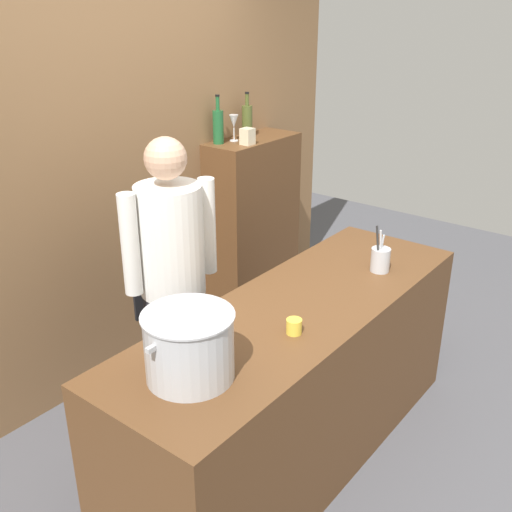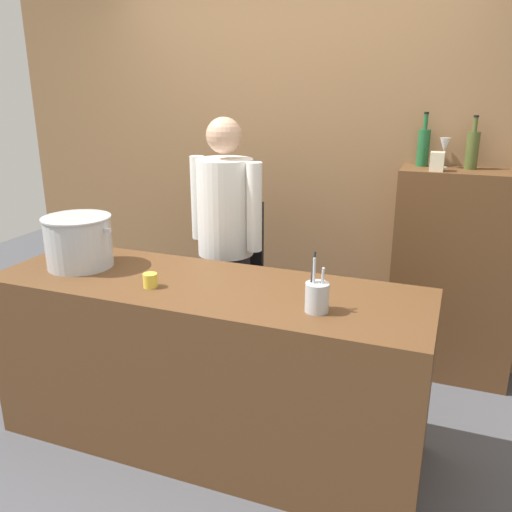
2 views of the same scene
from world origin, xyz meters
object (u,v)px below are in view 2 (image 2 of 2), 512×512
(butter_jar, at_px, (150,280))
(wine_bottle_olive, at_px, (472,149))
(wine_bottle_green, at_px, (423,146))
(utensil_crock, at_px, (317,296))
(spice_tin_cream, at_px, (437,161))
(chef, at_px, (226,233))
(wine_glass_wide, at_px, (445,147))
(stockpot_large, at_px, (79,242))

(butter_jar, bearing_deg, wine_bottle_olive, 44.84)
(wine_bottle_green, bearing_deg, utensil_crock, -101.50)
(spice_tin_cream, bearing_deg, butter_jar, -134.40)
(wine_bottle_green, bearing_deg, wine_bottle_olive, -4.93)
(wine_bottle_olive, distance_m, spice_tin_cream, 0.25)
(chef, height_order, wine_bottle_green, wine_bottle_green)
(wine_bottle_olive, bearing_deg, wine_glass_wide, -176.53)
(wine_glass_wide, height_order, spice_tin_cream, wine_glass_wide)
(utensil_crock, bearing_deg, chef, 134.59)
(utensil_crock, bearing_deg, stockpot_large, 174.70)
(utensil_crock, xyz_separation_m, wine_glass_wide, (0.41, 1.37, 0.51))
(utensil_crock, distance_m, wine_glass_wide, 1.52)
(wine_glass_wide, bearing_deg, utensil_crock, -106.67)
(stockpot_large, xyz_separation_m, utensil_crock, (1.34, -0.12, -0.07))
(stockpot_large, relative_size, utensil_crock, 1.59)
(spice_tin_cream, bearing_deg, wine_glass_wide, 78.88)
(butter_jar, distance_m, wine_glass_wide, 1.93)
(utensil_crock, distance_m, butter_jar, 0.83)
(wine_bottle_olive, bearing_deg, stockpot_large, -146.76)
(stockpot_large, bearing_deg, wine_bottle_olive, 33.24)
(wine_glass_wide, bearing_deg, butter_jar, -131.94)
(chef, relative_size, stockpot_large, 3.97)
(butter_jar, distance_m, wine_bottle_olive, 2.04)
(wine_bottle_olive, bearing_deg, wine_bottle_green, 175.07)
(utensil_crock, bearing_deg, wine_bottle_olive, 67.63)
(utensil_crock, relative_size, wine_bottle_green, 0.81)
(butter_jar, bearing_deg, spice_tin_cream, 45.60)
(stockpot_large, relative_size, wine_bottle_olive, 1.33)
(utensil_crock, height_order, wine_glass_wide, wine_glass_wide)
(stockpot_large, bearing_deg, spice_tin_cream, 32.54)
(chef, height_order, wine_glass_wide, chef)
(butter_jar, height_order, wine_bottle_olive, wine_bottle_olive)
(stockpot_large, distance_m, wine_bottle_olive, 2.32)
(wine_glass_wide, bearing_deg, stockpot_large, -144.68)
(stockpot_large, distance_m, wine_bottle_green, 2.11)
(wine_glass_wide, bearing_deg, spice_tin_cream, -101.12)
(spice_tin_cream, bearing_deg, wine_bottle_olive, 39.29)
(chef, distance_m, butter_jar, 0.81)
(stockpot_large, bearing_deg, butter_jar, -14.44)
(chef, bearing_deg, utensil_crock, 150.42)
(chef, distance_m, utensil_crock, 1.12)
(utensil_crock, xyz_separation_m, spice_tin_cream, (0.38, 1.23, 0.44))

